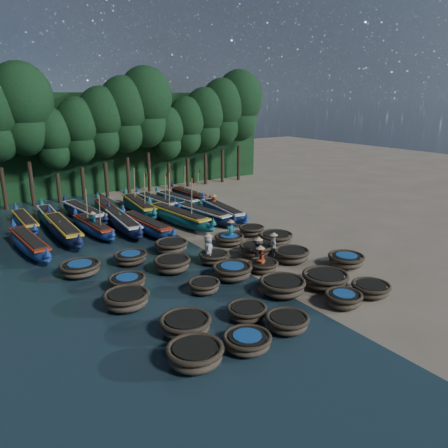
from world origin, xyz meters
TOP-DOWN VIEW (x-y plane):
  - ground at (0.00, 0.00)m, footprint 120.00×120.00m
  - foliage_wall at (0.00, 23.50)m, footprint 40.00×3.00m
  - coracle_0 at (-6.95, -9.47)m, footprint 2.60×2.60m
  - coracle_1 at (-4.71, -9.73)m, footprint 2.40×2.40m
  - coracle_2 at (-2.39, -9.49)m, footprint 2.08×2.08m
  - coracle_3 at (1.32, -9.32)m, footprint 1.82×1.82m
  - coracle_4 at (3.39, -9.29)m, footprint 2.01×2.01m
  - coracle_5 at (-6.15, -7.30)m, footprint 2.51×2.51m
  - coracle_6 at (-3.23, -7.72)m, footprint 2.08×2.08m
  - coracle_7 at (-0.22, -6.69)m, footprint 2.76×2.76m
  - coracle_8 at (2.24, -7.28)m, footprint 2.56×2.56m
  - coracle_9 at (5.40, -5.93)m, footprint 2.14×2.14m
  - coracle_10 at (-7.33, -3.69)m, footprint 2.21×2.21m
  - coracle_11 at (-3.40, -4.29)m, footprint 1.97×1.97m
  - coracle_12 at (-1.21, -3.68)m, footprint 2.53×2.53m
  - coracle_13 at (0.85, -3.82)m, footprint 1.74×1.74m
  - coracle_14 at (3.25, -3.55)m, footprint 2.49×2.49m
  - coracle_15 at (-6.49, -1.69)m, footprint 1.95×1.95m
  - coracle_16 at (-3.47, -0.91)m, footprint 2.41×2.41m
  - coracle_17 at (-0.77, -1.14)m, footprint 2.23×2.23m
  - coracle_18 at (2.13, -1.56)m, footprint 2.20×2.20m
  - coracle_19 at (4.56, -0.55)m, footprint 2.61×2.61m
  - coracle_20 at (-8.00, 1.51)m, footprint 2.80×2.80m
  - coracle_21 at (-4.97, 1.58)m, footprint 2.00×2.00m
  - coracle_22 at (-2.07, 1.88)m, footprint 2.13×2.13m
  - coracle_23 at (1.90, 1.14)m, footprint 2.11×2.11m
  - coracle_24 at (4.40, 1.92)m, footprint 2.17×2.17m
  - long_boat_1 at (-9.57, 7.25)m, footprint 2.02×8.04m
  - long_boat_2 at (-7.00, 9.01)m, footprint 1.66×8.97m
  - long_boat_3 at (-4.94, 8.81)m, footprint 1.80×7.39m
  - long_boat_4 at (-2.76, 8.41)m, footprint 2.04×8.17m
  - long_boat_5 at (-1.57, 6.88)m, footprint 1.98×8.11m
  - long_boat_6 at (1.38, 7.42)m, footprint 2.59×9.12m
  - long_boat_7 at (3.50, 7.36)m, footprint 2.50×7.93m
  - long_boat_8 at (5.40, 7.18)m, footprint 2.23×8.05m
  - long_boat_10 at (-8.79, 13.03)m, footprint 1.38×7.46m
  - long_boat_11 at (-6.96, 12.95)m, footprint 1.74×7.97m
  - long_boat_12 at (-4.32, 13.01)m, footprint 2.36×8.47m
  - long_boat_13 at (-2.39, 12.75)m, footprint 2.14×7.88m
  - long_boat_14 at (0.23, 12.50)m, footprint 2.39×8.65m
  - long_boat_15 at (2.26, 13.18)m, footprint 1.98×7.79m
  - long_boat_16 at (4.33, 13.11)m, footprint 2.12×7.35m
  - long_boat_17 at (6.15, 13.97)m, footprint 1.40×7.50m
  - fisherman_0 at (-1.04, -0.91)m, footprint 0.91×1.04m
  - fisherman_1 at (2.00, 1.08)m, footprint 0.66×0.52m
  - fisherman_2 at (0.60, -3.83)m, footprint 0.93×0.85m
  - fisherman_3 at (1.20, -2.89)m, footprint 1.12×1.25m
  - fisherman_4 at (2.69, -2.51)m, footprint 0.68×1.01m
  - fisherman_5 at (-4.89, 8.76)m, footprint 0.61×1.50m
  - fisherman_6 at (5.58, 8.81)m, footprint 0.80×0.89m
  - tree_4 at (-6.80, 20.00)m, footprint 5.34×5.34m
  - tree_5 at (-4.50, 20.00)m, footprint 3.68×3.68m
  - tree_6 at (-2.20, 20.00)m, footprint 4.09×4.09m
  - tree_7 at (0.10, 20.00)m, footprint 4.51×4.51m
  - tree_8 at (2.40, 20.00)m, footprint 4.92×4.92m
  - tree_9 at (4.70, 20.00)m, footprint 5.34×5.34m
  - tree_10 at (7.00, 20.00)m, footprint 3.68×3.68m
  - tree_11 at (9.30, 20.00)m, footprint 4.09×4.09m
  - tree_12 at (11.60, 20.00)m, footprint 4.51×4.51m
  - tree_13 at (13.90, 20.00)m, footprint 4.92×4.92m
  - tree_14 at (16.20, 20.00)m, footprint 5.34×5.34m

SIDE VIEW (x-z plane):
  - ground at x=0.00m, z-range 0.00..0.00m
  - coracle_13 at x=0.85m, z-range 0.05..0.68m
  - coracle_6 at x=-3.23m, z-range 0.05..0.69m
  - coracle_11 at x=-3.40m, z-range 0.05..0.69m
  - coracle_1 at x=-4.71m, z-range 0.05..0.72m
  - coracle_4 at x=3.39m, z-range 0.05..0.72m
  - coracle_17 at x=-0.77m, z-range 0.05..0.72m
  - coracle_23 at x=1.90m, z-range 0.05..0.74m
  - coracle_24 at x=4.40m, z-range 0.05..0.74m
  - coracle_21 at x=-4.97m, z-range 0.05..0.75m
  - coracle_2 at x=-2.39m, z-range 0.05..0.76m
  - coracle_15 at x=-6.49m, z-range 0.06..0.76m
  - coracle_3 at x=1.32m, z-range 0.06..0.77m
  - coracle_20 at x=-8.00m, z-range 0.06..0.80m
  - coracle_9 at x=5.40m, z-range 0.06..0.80m
  - coracle_5 at x=-6.15m, z-range 0.05..0.82m
  - coracle_18 at x=2.13m, z-range 0.06..0.85m
  - coracle_19 at x=4.56m, z-range 0.06..0.85m
  - coracle_8 at x=2.24m, z-range 0.06..0.86m
  - coracle_14 at x=3.25m, z-range 0.06..0.86m
  - coracle_10 at x=-7.33m, z-range 0.06..0.86m
  - coracle_22 at x=-2.07m, z-range 0.06..0.87m
  - coracle_7 at x=-0.22m, z-range 0.06..0.88m
  - coracle_0 at x=-6.95m, z-range 0.06..0.88m
  - coracle_12 at x=-1.21m, z-range 0.06..0.88m
  - coracle_16 at x=-3.47m, z-range 0.06..0.89m
  - long_boat_16 at x=4.33m, z-range -0.16..1.15m
  - long_boat_3 at x=-4.94m, z-range -1.07..2.07m
  - long_boat_10 at x=-8.79m, z-range -0.16..1.16m
  - long_boat_17 at x=6.15m, z-range -1.09..2.10m
  - long_boat_15 at x=2.26m, z-range -1.13..2.19m
  - long_boat_13 at x=-2.39m, z-range -0.17..1.23m
  - long_boat_11 at x=-6.96m, z-range -0.17..1.24m
  - long_boat_7 at x=3.50m, z-range -0.17..1.24m
  - long_boat_1 at x=-9.57m, z-range -0.17..1.25m
  - long_boat_8 at x=5.40m, z-range -0.17..1.25m
  - long_boat_5 at x=-1.57m, z-range -0.17..1.26m
  - long_boat_4 at x=-2.76m, z-range -0.17..1.27m
  - long_boat_12 at x=-4.32m, z-range -0.18..1.32m
  - long_boat_14 at x=0.23m, z-range -1.26..2.43m
  - long_boat_2 at x=-7.00m, z-range -0.19..1.39m
  - long_boat_6 at x=1.38m, z-range -1.33..2.57m
  - fisherman_5 at x=-4.89m, z-range -0.06..1.71m
  - fisherman_2 at x=0.60m, z-range -0.04..1.71m
  - fisherman_6 at x=5.58m, z-range -0.03..1.70m
  - fisherman_4 at x=2.69m, z-range -0.03..1.77m
  - fisherman_3 at x=1.20m, z-range -0.06..1.82m
  - fisherman_1 at x=2.00m, z-range 0.00..1.88m
  - fisherman_0 at x=-1.04m, z-range -0.05..1.94m
  - foliage_wall at x=0.00m, z-range 0.00..10.00m
  - tree_5 at x=-4.50m, z-range 1.63..10.31m
  - tree_10 at x=7.00m, z-range 1.63..10.31m
  - tree_6 at x=-2.20m, z-range 1.82..11.47m
  - tree_11 at x=9.30m, z-range 1.82..11.47m
  - tree_7 at x=0.10m, z-range 2.01..12.64m
  - tree_12 at x=11.60m, z-range 2.01..12.64m
  - tree_8 at x=2.40m, z-range 2.19..13.80m
  - tree_13 at x=13.90m, z-range 2.19..13.80m
  - tree_4 at x=-6.80m, z-range 2.38..14.96m
  - tree_9 at x=4.70m, z-range 2.38..14.96m
  - tree_14 at x=16.20m, z-range 2.38..14.96m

